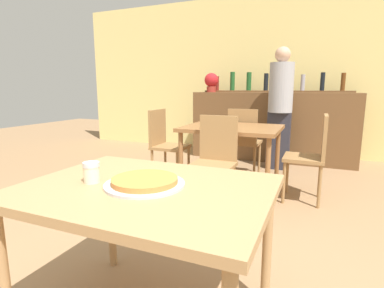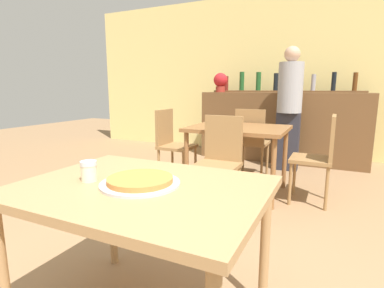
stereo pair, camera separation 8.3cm
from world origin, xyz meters
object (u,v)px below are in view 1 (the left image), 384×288
chair_far_side_left (165,141)px  chair_far_side_front (215,156)px  potted_plant (211,81)px  person_standing (280,104)px  chair_far_side_right (313,152)px  pizza_tray (144,182)px  cheese_shaker (92,172)px  chair_far_side_back (244,138)px

chair_far_side_left → chair_far_side_front: bearing=-124.7°
potted_plant → person_standing: bearing=-23.2°
chair_far_side_front → person_standing: size_ratio=0.52×
chair_far_side_right → person_standing: person_standing is taller
pizza_tray → cheese_shaker: cheese_shaker is taller
cheese_shaker → pizza_tray: bearing=12.2°
chair_far_side_front → pizza_tray: bearing=-83.5°
pizza_tray → chair_far_side_left: bearing=115.9°
person_standing → chair_far_side_front: bearing=-101.5°
chair_far_side_front → cheese_shaker: chair_far_side_front is taller
chair_far_side_left → cheese_shaker: size_ratio=9.29×
cheese_shaker → person_standing: (0.45, 3.41, 0.17)m
chair_far_side_left → cheese_shaker: bearing=-160.4°
potted_plant → cheese_shaker: bearing=-78.7°
pizza_tray → potted_plant: (-1.04, 3.89, 0.54)m
chair_far_side_right → person_standing: (-0.49, 1.23, 0.42)m
chair_far_side_back → chair_far_side_right: size_ratio=1.00×
chair_far_side_back → pizza_tray: chair_far_side_back is taller
chair_far_side_back → cheese_shaker: size_ratio=9.29×
pizza_tray → potted_plant: 4.06m
chair_far_side_back → chair_far_side_front: bearing=90.0°
cheese_shaker → chair_far_side_front: bearing=87.2°
chair_far_side_front → chair_far_side_back: size_ratio=1.00×
cheese_shaker → potted_plant: potted_plant is taller
chair_far_side_right → pizza_tray: chair_far_side_right is taller
chair_far_side_back → person_standing: person_standing is taller
chair_far_side_right → chair_far_side_left: bearing=-90.0°
chair_far_side_front → potted_plant: (-0.87, 2.35, 0.76)m
person_standing → chair_far_side_back: bearing=-120.3°
pizza_tray → person_standing: 3.37m
chair_far_side_front → pizza_tray: (0.18, -1.54, 0.22)m
chair_far_side_front → chair_far_side_right: bearing=34.7°
chair_far_side_left → chair_far_side_right: bearing=-90.0°
chair_far_side_front → cheese_shaker: size_ratio=9.29×
chair_far_side_front → person_standing: bearing=78.5°
chair_far_side_right → pizza_tray: size_ratio=2.48×
chair_far_side_right → potted_plant: (-1.73, 1.76, 0.76)m
chair_far_side_front → potted_plant: size_ratio=2.80×
cheese_shaker → person_standing: 3.45m
chair_far_side_left → potted_plant: potted_plant is taller
chair_far_side_back → potted_plant: (-0.87, 1.16, 0.76)m
chair_far_side_front → chair_far_side_left: bearing=145.3°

